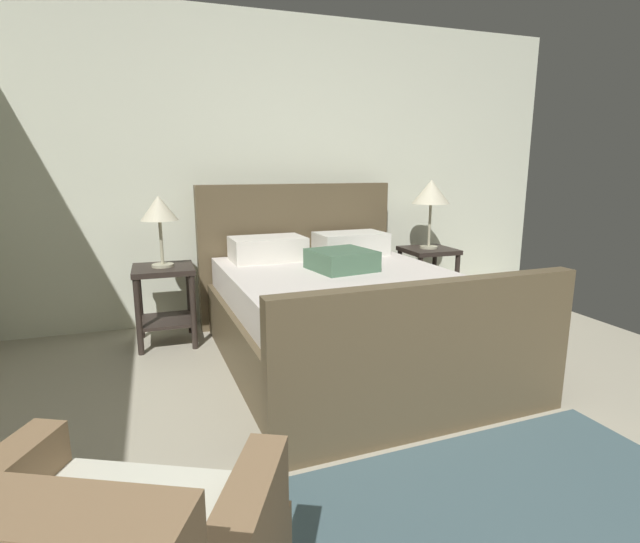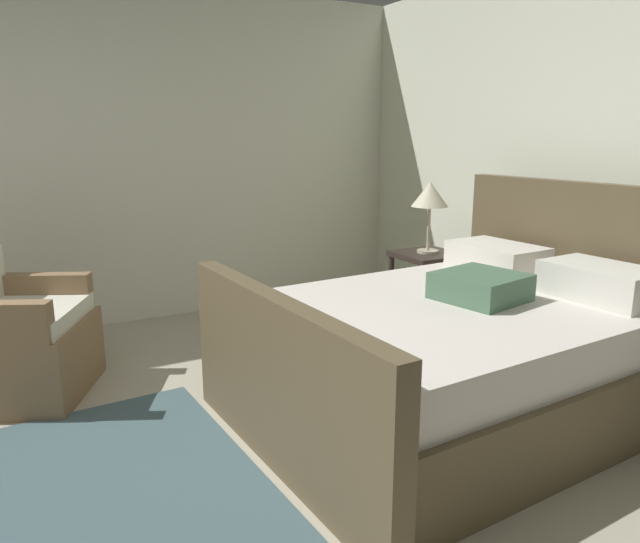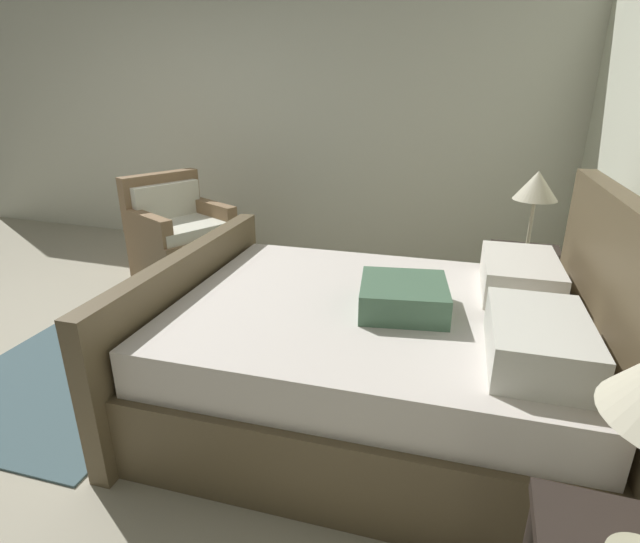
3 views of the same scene
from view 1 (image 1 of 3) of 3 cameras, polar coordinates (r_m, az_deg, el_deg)
wall_back at (r=4.42m, az=-3.18°, el=11.62°), size 5.05×0.12×2.58m
bed at (r=3.40m, az=2.65°, el=-4.55°), size 1.79×2.22×1.19m
nightstand_right at (r=4.61m, az=12.49°, el=0.26°), size 0.44×0.44×0.60m
table_lamp_right at (r=4.52m, az=12.90°, el=8.94°), size 0.34×0.34×0.62m
nightstand_left at (r=3.86m, az=-17.74°, el=-2.32°), size 0.44×0.44×0.60m
table_lamp_left at (r=3.76m, az=-18.34°, el=6.79°), size 0.27×0.27×0.53m
area_rug at (r=2.16m, az=22.35°, el=-26.48°), size 1.99×1.33×0.01m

